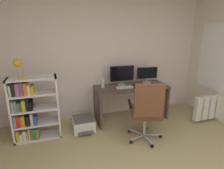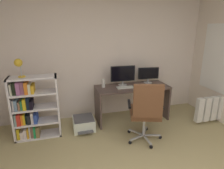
% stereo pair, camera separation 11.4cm
% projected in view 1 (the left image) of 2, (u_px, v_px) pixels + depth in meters
% --- Properties ---
extents(wall_back, '(4.42, 0.10, 2.58)m').
position_uv_depth(wall_back, '(102.00, 57.00, 4.01)').
color(wall_back, silver).
rests_on(wall_back, ground).
extents(desk, '(1.49, 0.59, 0.73)m').
position_uv_depth(desk, '(131.00, 95.00, 3.96)').
color(desk, '#4D3D38').
rests_on(desk, ground).
extents(monitor_main, '(0.51, 0.18, 0.40)m').
position_uv_depth(monitor_main, '(122.00, 74.00, 3.91)').
color(monitor_main, '#B2B5B7').
rests_on(monitor_main, desk).
extents(monitor_secondary, '(0.45, 0.18, 0.34)m').
position_uv_depth(monitor_secondary, '(147.00, 74.00, 4.09)').
color(monitor_secondary, '#B2B5B7').
rests_on(monitor_secondary, desk).
extents(keyboard, '(0.34, 0.14, 0.02)m').
position_uv_depth(keyboard, '(125.00, 87.00, 3.79)').
color(keyboard, silver).
rests_on(keyboard, desk).
extents(computer_mouse, '(0.07, 0.11, 0.03)m').
position_uv_depth(computer_mouse, '(135.00, 86.00, 3.86)').
color(computer_mouse, black).
rests_on(computer_mouse, desk).
extents(desktop_speaker, '(0.07, 0.07, 0.17)m').
position_uv_depth(desktop_speaker, '(103.00, 83.00, 3.78)').
color(desktop_speaker, silver).
rests_on(desktop_speaker, desk).
extents(office_chair, '(0.65, 0.68, 1.09)m').
position_uv_depth(office_chair, '(146.00, 109.00, 3.11)').
color(office_chair, '#B7BABC').
rests_on(office_chair, ground).
extents(bookshelf, '(0.78, 0.30, 1.12)m').
position_uv_depth(bookshelf, '(30.00, 110.00, 3.23)').
color(bookshelf, silver).
rests_on(bookshelf, ground).
extents(desk_lamp, '(0.14, 0.13, 0.30)m').
position_uv_depth(desk_lamp, '(18.00, 65.00, 2.97)').
color(desk_lamp, gold).
rests_on(desk_lamp, bookshelf).
extents(printer, '(0.40, 0.49, 0.24)m').
position_uv_depth(printer, '(84.00, 124.00, 3.63)').
color(printer, silver).
rests_on(printer, ground).
extents(radiator, '(0.95, 0.10, 0.50)m').
position_uv_depth(radiator, '(214.00, 107.00, 3.95)').
color(radiator, white).
rests_on(radiator, ground).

